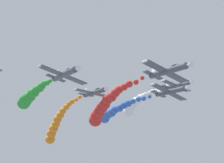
{
  "coord_description": "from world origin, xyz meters",
  "views": [
    {
      "loc": [
        37.29,
        60.37,
        50.25
      ],
      "look_at": [
        0.0,
        0.0,
        64.56
      ],
      "focal_mm": 55.06,
      "sensor_mm": 36.0,
      "label": 1
    }
  ],
  "objects": [
    {
      "name": "airplane_right_inner",
      "position": [
        13.04,
        5.0,
        63.68
      ],
      "size": [
        9.34,
        10.35,
        3.21
      ],
      "rotation": [
        0.0,
        -0.26,
        0.0
      ],
      "color": "#474C56"
    },
    {
      "name": "smoke_trail_left_outer",
      "position": [
        -2.15,
        -35.42,
        57.3
      ],
      "size": [
        4.8,
        27.7,
        11.68
      ],
      "color": "orange"
    },
    {
      "name": "airplane_right_outer",
      "position": [
        -25.62,
        -7.73,
        67.59
      ],
      "size": [
        9.39,
        10.35,
        3.1
      ],
      "rotation": [
        0.0,
        -0.23,
        0.0
      ],
      "color": "#474C56"
    },
    {
      "name": "smoke_trail_right_inner",
      "position": [
        12.75,
        -15.19,
        62.19
      ],
      "size": [
        3.18,
        19.6,
        4.41
      ],
      "color": "green"
    },
    {
      "name": "smoke_trail_right_outer",
      "position": [
        -29.91,
        -34.79,
        65.32
      ],
      "size": [
        8.92,
        28.23,
        5.9
      ],
      "color": "white"
    },
    {
      "name": "smoke_trail_lead",
      "position": [
        -3.6,
        -10.24,
        59.97
      ],
      "size": [
        7.03,
        28.67,
        7.76
      ],
      "color": "red"
    },
    {
      "name": "airplane_left_outer",
      "position": [
        -0.5,
        -8.67,
        63.51
      ],
      "size": [
        9.54,
        10.35,
        2.57
      ],
      "rotation": [
        0.0,
        -0.11,
        0.0
      ],
      "color": "#474C56"
    },
    {
      "name": "smoke_trail_left_inner",
      "position": [
        -13.51,
        -20.96,
        60.92
      ],
      "size": [
        3.6,
        25.46,
        5.34
      ],
      "color": "blue"
    },
    {
      "name": "airplane_left_inner",
      "position": [
        -12.55,
        4.13,
        62.96
      ],
      "size": [
        9.23,
        10.35,
        3.4
      ],
      "rotation": [
        0.0,
        -0.3,
        0.0
      ],
      "color": "#474C56"
    },
    {
      "name": "airplane_lead",
      "position": [
        -0.57,
        17.25,
        63.53
      ],
      "size": [
        9.27,
        10.35,
        3.33
      ],
      "rotation": [
        0.0,
        -0.29,
        0.0
      ],
      "color": "#474C56"
    }
  ]
}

